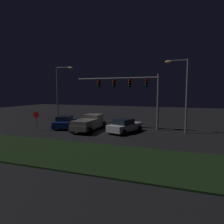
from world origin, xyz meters
TOP-DOWN VIEW (x-y plane):
  - ground_plane at (0.00, 0.00)m, footprint 80.00×80.00m
  - grass_median at (0.00, -8.75)m, footprint 25.33×6.16m
  - pickup_truck at (-1.35, -0.21)m, footprint 2.87×5.40m
  - car_sedan at (2.75, 0.12)m, footprint 3.36×4.75m
  - car_sedan_far at (-4.96, 0.33)m, footprint 3.21×4.72m
  - traffic_signal_gantry at (2.61, 2.68)m, footprint 10.32×0.56m
  - street_lamp_left at (-8.36, 4.63)m, footprint 2.77×0.44m
  - street_lamp_right at (8.58, 2.00)m, footprint 2.45×0.44m
  - stop_sign at (-7.02, -2.36)m, footprint 0.76×0.08m

SIDE VIEW (x-z plane):
  - ground_plane at x=0.00m, z-range 0.00..0.00m
  - grass_median at x=0.00m, z-range 0.00..0.10m
  - car_sedan at x=2.75m, z-range -0.02..1.49m
  - car_sedan_far at x=-4.96m, z-range -0.02..1.49m
  - pickup_truck at x=-1.35m, z-range 0.10..1.90m
  - stop_sign at x=-7.02m, z-range 0.45..2.68m
  - street_lamp_right at x=8.58m, z-range 1.03..8.97m
  - traffic_signal_gantry at x=2.61m, z-range 1.78..8.28m
  - street_lamp_left at x=-8.36m, z-range 1.07..9.18m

